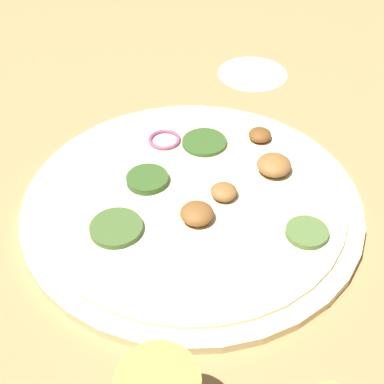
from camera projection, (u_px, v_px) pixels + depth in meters
The scene contains 3 objects.
ground_plane at pixel (192, 206), 0.61m from camera, with size 3.00×3.00×0.00m, color tan.
pizza at pixel (193, 200), 0.60m from camera, with size 0.38×0.38×0.03m.
flour_patch at pixel (252, 73), 0.82m from camera, with size 0.11×0.11×0.00m.
Camera 1 is at (-0.43, 0.06, 0.42)m, focal length 50.00 mm.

